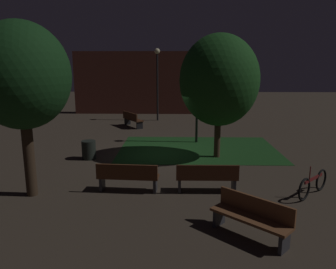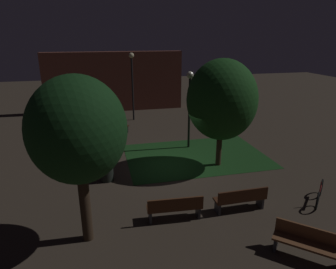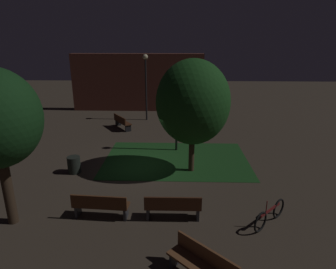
% 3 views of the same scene
% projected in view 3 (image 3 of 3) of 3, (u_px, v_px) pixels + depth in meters
% --- Properties ---
extents(ground_plane, '(60.00, 60.00, 0.00)m').
position_uv_depth(ground_plane, '(149.00, 166.00, 13.30)').
color(ground_plane, '#3D3328').
extents(grass_lawn, '(6.86, 4.70, 0.01)m').
position_uv_depth(grass_lawn, '(176.00, 159.00, 14.03)').
color(grass_lawn, '#194219').
rests_on(grass_lawn, ground).
extents(bench_lawn_edge, '(1.83, 0.60, 0.88)m').
position_uv_depth(bench_lawn_edge, '(100.00, 205.00, 9.23)').
color(bench_lawn_edge, '#512D19').
rests_on(bench_lawn_edge, ground).
extents(bench_by_lamp, '(1.80, 0.49, 0.88)m').
position_uv_depth(bench_by_lamp, '(173.00, 206.00, 9.15)').
color(bench_by_lamp, '#422314').
rests_on(bench_by_lamp, ground).
extents(bench_near_trees, '(1.40, 1.76, 0.88)m').
position_uv_depth(bench_near_trees, '(122.00, 122.00, 18.81)').
color(bench_near_trees, '#422314').
rests_on(bench_near_trees, ground).
extents(bench_front_left, '(1.64, 1.58, 0.88)m').
position_uv_depth(bench_front_left, '(203.00, 264.00, 6.77)').
color(bench_front_left, brown).
rests_on(bench_front_left, ground).
extents(tree_left_canopy, '(3.08, 3.08, 4.85)m').
position_uv_depth(tree_left_canopy, '(193.00, 102.00, 11.90)').
color(tree_left_canopy, '#423021').
rests_on(tree_left_canopy, ground).
extents(lamp_post_plaza_west, '(0.36, 0.36, 4.04)m').
position_uv_depth(lamp_post_plaza_west, '(177.00, 98.00, 14.39)').
color(lamp_post_plaza_west, black).
rests_on(lamp_post_plaza_west, ground).
extents(lamp_post_plaza_east, '(0.36, 0.36, 4.64)m').
position_uv_depth(lamp_post_plaza_east, '(146.00, 76.00, 20.15)').
color(lamp_post_plaza_east, black).
rests_on(lamp_post_plaza_east, ground).
extents(trash_bin, '(0.55, 0.55, 0.73)m').
position_uv_depth(trash_bin, '(74.00, 165.00, 12.53)').
color(trash_bin, black).
rests_on(trash_bin, ground).
extents(bicycle, '(1.30, 1.27, 0.93)m').
position_uv_depth(bicycle, '(270.00, 215.00, 8.96)').
color(bicycle, black).
rests_on(bicycle, ground).
extents(building_wall_backdrop, '(10.60, 0.80, 4.56)m').
position_uv_depth(building_wall_backdrop, '(138.00, 83.00, 23.45)').
color(building_wall_backdrop, brown).
rests_on(building_wall_backdrop, ground).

